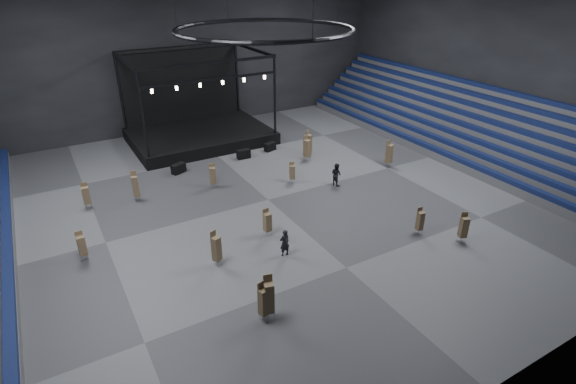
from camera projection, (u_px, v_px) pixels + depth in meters
floor at (268, 200)px, 36.11m from camera, size 50.00×50.00×0.00m
wall_back at (176, 47)px, 48.27m from camera, size 50.00×0.20×18.00m
wall_front at (540, 215)px, 15.82m from camera, size 50.00×0.20×18.00m
wall_right at (496, 57)px, 43.20m from camera, size 0.20×42.00×18.00m
bleachers_right at (468, 132)px, 45.56m from camera, size 7.20×40.00×6.40m
stage at (197, 126)px, 48.00m from camera, size 14.00×10.00×9.20m
truss_ring at (264, 29)px, 30.24m from camera, size 12.30×12.30×5.15m
flight_case_left at (178, 168)px, 40.63m from camera, size 1.43×1.11×0.86m
flight_case_mid at (244, 154)px, 43.70m from camera, size 1.30×0.68×0.86m
flight_case_right at (270, 147)px, 45.56m from camera, size 1.34×0.93×0.81m
chair_stack_0 at (263, 301)px, 23.37m from camera, size 0.53×0.53×2.39m
chair_stack_1 at (82, 245)px, 28.32m from camera, size 0.50×0.50×2.02m
chair_stack_2 at (216, 248)px, 27.70m from camera, size 0.62×0.62×2.46m
chair_stack_3 at (389, 153)px, 41.48m from camera, size 0.64×0.64×2.58m
chair_stack_4 at (267, 222)px, 30.88m from camera, size 0.50×0.50×2.05m
chair_stack_5 at (420, 220)px, 31.10m from camera, size 0.44×0.44×2.04m
chair_stack_6 at (307, 148)px, 42.76m from camera, size 0.67×0.67×2.51m
chair_stack_7 at (135, 186)px, 35.45m from camera, size 0.50×0.50×2.52m
chair_stack_8 at (309, 143)px, 43.77m from camera, size 0.59×0.59×2.66m
chair_stack_9 at (86, 195)px, 34.35m from camera, size 0.55×0.55×2.14m
chair_stack_10 at (213, 175)px, 37.62m from camera, size 0.56×0.56×2.16m
chair_stack_11 at (269, 297)px, 23.45m from camera, size 0.63×0.63×2.69m
chair_stack_12 at (292, 172)px, 38.55m from camera, size 0.55×0.55×1.87m
chair_stack_13 at (464, 227)px, 30.15m from camera, size 0.63×0.63×2.21m
man_center at (285, 243)px, 28.81m from camera, size 0.70×0.47×1.89m
crew_member at (336, 174)px, 38.14m from camera, size 0.88×1.06×1.97m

